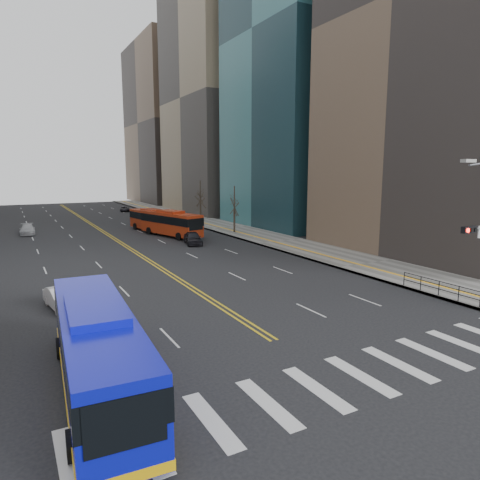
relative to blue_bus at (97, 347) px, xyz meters
name	(u,v)px	position (x,y,z in m)	size (l,w,h in m)	color
ground	(339,382)	(9.02, -4.00, -1.90)	(220.00, 220.00, 0.00)	black
sidewalk_right	(228,228)	(26.52, 41.00, -1.83)	(7.00, 130.00, 0.15)	slate
crosswalk	(339,382)	(9.02, -4.00, -1.89)	(26.70, 4.00, 0.01)	silver
centerline	(97,228)	(9.02, 51.00, -1.89)	(0.55, 100.00, 0.01)	gold
office_towers	(76,81)	(9.14, 64.51, 22.02)	(83.00, 134.00, 58.00)	gray
pedestrian_railing	(439,286)	(23.32, 2.00, -1.08)	(0.06, 6.06, 1.02)	black
street_trees	(59,209)	(1.84, 30.55, 2.97)	(35.20, 47.20, 7.60)	black
blue_bus	(97,347)	(0.00, 0.00, 0.00)	(3.42, 12.62, 3.62)	#0C11B9
red_bus_near	(171,222)	(16.19, 37.47, 0.04)	(5.33, 11.25, 3.49)	#BA3213
red_bus_far	(152,219)	(15.27, 42.94, -0.07)	(3.91, 10.50, 3.28)	#BA3213
car_white	(62,298)	(-0.12, 11.90, -1.23)	(1.43, 4.09, 1.35)	white
car_dark_mid	(193,238)	(16.41, 30.30, -1.15)	(1.78, 4.43, 1.51)	black
car_silver	(27,229)	(-0.69, 48.51, -1.22)	(1.92, 4.71, 1.37)	#A3A4A9
car_dark_far	(125,209)	(18.98, 74.96, -1.36)	(1.79, 3.88, 1.08)	black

